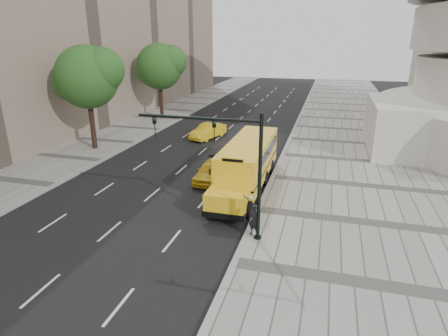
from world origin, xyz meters
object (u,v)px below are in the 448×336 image
(school_bus, at_px, (248,160))
(tree_c, at_px, (160,66))
(taxi_near, at_px, (211,171))
(traffic_signal, at_px, (231,160))
(pedestrian, at_px, (254,220))
(tree_b, at_px, (88,77))
(taxi_far, at_px, (208,131))

(school_bus, bearing_deg, tree_c, 128.22)
(taxi_near, bearing_deg, traffic_signal, -63.92)
(pedestrian, bearing_deg, school_bus, 120.67)
(tree_b, bearing_deg, taxi_far, 37.87)
(tree_c, xyz_separation_m, pedestrian, (16.76, -25.89, -5.34))
(tree_b, xyz_separation_m, pedestrian, (16.76, -11.57, -5.45))
(tree_b, xyz_separation_m, school_bus, (14.90, -4.59, -4.65))
(tree_b, distance_m, taxi_far, 12.12)
(tree_c, relative_size, taxi_near, 2.15)
(tree_c, bearing_deg, pedestrian, -57.09)
(school_bus, height_order, taxi_far, school_bus)
(tree_c, distance_m, taxi_near, 23.17)
(tree_c, xyz_separation_m, traffic_signal, (15.59, -26.15, -2.22))
(tree_b, height_order, taxi_near, tree_b)
(pedestrian, bearing_deg, traffic_signal, -151.93)
(taxi_near, relative_size, pedestrian, 2.55)
(taxi_near, xyz_separation_m, pedestrian, (4.46, -7.07, 0.26))
(school_bus, bearing_deg, taxi_near, 178.06)
(tree_b, relative_size, taxi_far, 2.02)
(tree_c, distance_m, school_bus, 24.50)
(tree_b, xyz_separation_m, traffic_signal, (15.59, -11.83, -2.33))
(taxi_far, relative_size, pedestrian, 2.74)
(tree_c, height_order, taxi_far, tree_c)
(taxi_near, bearing_deg, taxi_far, 111.00)
(school_bus, relative_size, taxi_far, 2.58)
(school_bus, height_order, pedestrian, school_bus)
(tree_b, xyz_separation_m, tree_c, (0.00, 14.32, -0.11))
(taxi_near, bearing_deg, tree_b, 161.73)
(tree_c, relative_size, school_bus, 0.78)
(tree_c, height_order, traffic_signal, tree_c)
(tree_c, distance_m, taxi_far, 12.75)
(tree_b, relative_size, taxi_near, 2.16)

